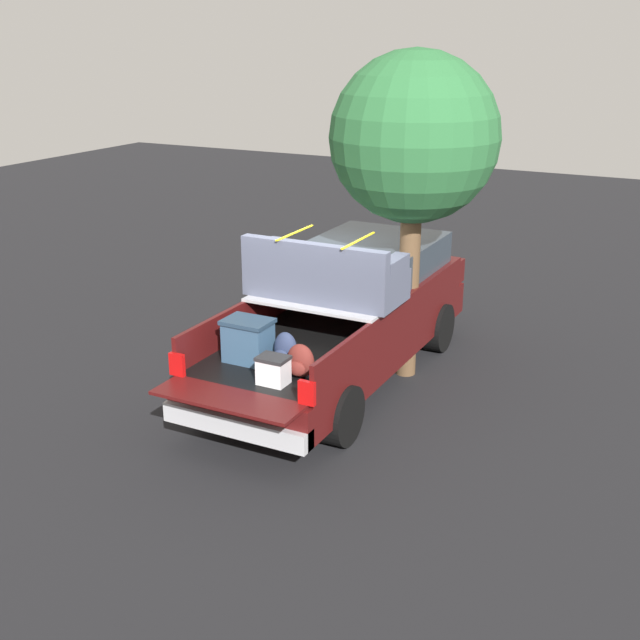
{
  "coord_description": "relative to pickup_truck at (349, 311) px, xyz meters",
  "views": [
    {
      "loc": [
        -9.78,
        -4.74,
        4.78
      ],
      "look_at": [
        -0.6,
        0.0,
        1.1
      ],
      "focal_mm": 45.54,
      "sensor_mm": 36.0,
      "label": 1
    }
  ],
  "objects": [
    {
      "name": "pickup_truck",
      "position": [
        0.0,
        0.0,
        0.0
      ],
      "size": [
        6.05,
        2.1,
        2.23
      ],
      "color": "#470F0F",
      "rests_on": "ground_plane"
    },
    {
      "name": "tree_background",
      "position": [
        0.31,
        -0.79,
        2.46
      ],
      "size": [
        2.31,
        2.31,
        4.6
      ],
      "color": "brown",
      "rests_on": "ground_plane"
    },
    {
      "name": "trash_can",
      "position": [
        2.18,
        0.13,
        -0.45
      ],
      "size": [
        0.6,
        0.6,
        0.98
      ],
      "color": "#3F4C66",
      "rests_on": "ground_plane"
    },
    {
      "name": "ground_plane",
      "position": [
        -0.33,
        -0.0,
        -0.95
      ],
      "size": [
        40.0,
        40.0,
        0.0
      ],
      "primitive_type": "plane",
      "color": "black"
    }
  ]
}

